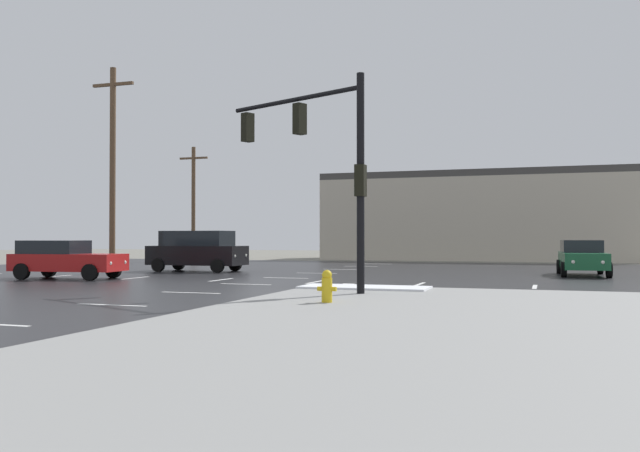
{
  "coord_description": "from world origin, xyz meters",
  "views": [
    {
      "loc": [
        10.46,
        -24.61,
        1.73
      ],
      "look_at": [
        -0.77,
        8.8,
        2.31
      ],
      "focal_mm": 38.25,
      "sensor_mm": 36.0,
      "label": 1
    }
  ],
  "objects_px": {
    "traffic_signal_mast": "(322,151)",
    "utility_pole_far": "(113,166)",
    "suv_black": "(197,250)",
    "sedan_red": "(65,259)",
    "sedan_green": "(582,257)",
    "fire_hydrant": "(327,286)",
    "utility_pole_distant": "(193,201)"
  },
  "relations": [
    {
      "from": "traffic_signal_mast",
      "to": "sedan_green",
      "type": "bearing_deg",
      "value": -96.16
    },
    {
      "from": "suv_black",
      "to": "sedan_red",
      "type": "height_order",
      "value": "suv_black"
    },
    {
      "from": "suv_black",
      "to": "utility_pole_distant",
      "type": "relative_size",
      "value": 0.59
    },
    {
      "from": "sedan_red",
      "to": "utility_pole_distant",
      "type": "relative_size",
      "value": 0.57
    },
    {
      "from": "suv_black",
      "to": "utility_pole_distant",
      "type": "height_order",
      "value": "utility_pole_distant"
    },
    {
      "from": "fire_hydrant",
      "to": "sedan_green",
      "type": "height_order",
      "value": "sedan_green"
    },
    {
      "from": "sedan_green",
      "to": "fire_hydrant",
      "type": "bearing_deg",
      "value": -23.98
    },
    {
      "from": "fire_hydrant",
      "to": "sedan_green",
      "type": "relative_size",
      "value": 0.17
    },
    {
      "from": "sedan_green",
      "to": "sedan_red",
      "type": "xyz_separation_m",
      "value": [
        -20.35,
        -9.41,
        0.0
      ]
    },
    {
      "from": "traffic_signal_mast",
      "to": "sedan_red",
      "type": "distance_m",
      "value": 13.62
    },
    {
      "from": "fire_hydrant",
      "to": "sedan_red",
      "type": "relative_size",
      "value": 0.17
    },
    {
      "from": "suv_black",
      "to": "utility_pole_far",
      "type": "distance_m",
      "value": 5.78
    },
    {
      "from": "fire_hydrant",
      "to": "traffic_signal_mast",
      "type": "bearing_deg",
      "value": 110.12
    },
    {
      "from": "sedan_red",
      "to": "utility_pole_distant",
      "type": "distance_m",
      "value": 21.04
    },
    {
      "from": "sedan_green",
      "to": "suv_black",
      "type": "height_order",
      "value": "suv_black"
    },
    {
      "from": "fire_hydrant",
      "to": "utility_pole_distant",
      "type": "distance_m",
      "value": 33.66
    },
    {
      "from": "fire_hydrant",
      "to": "utility_pole_far",
      "type": "distance_m",
      "value": 19.06
    },
    {
      "from": "fire_hydrant",
      "to": "sedan_green",
      "type": "bearing_deg",
      "value": 68.7
    },
    {
      "from": "sedan_red",
      "to": "sedan_green",
      "type": "bearing_deg",
      "value": 18.92
    },
    {
      "from": "utility_pole_far",
      "to": "sedan_red",
      "type": "bearing_deg",
      "value": -80.98
    },
    {
      "from": "sedan_green",
      "to": "utility_pole_distant",
      "type": "bearing_deg",
      "value": -115.32
    },
    {
      "from": "traffic_signal_mast",
      "to": "utility_pole_far",
      "type": "height_order",
      "value": "utility_pole_far"
    },
    {
      "from": "suv_black",
      "to": "utility_pole_far",
      "type": "relative_size",
      "value": 0.49
    },
    {
      "from": "traffic_signal_mast",
      "to": "utility_pole_far",
      "type": "bearing_deg",
      "value": -7.73
    },
    {
      "from": "suv_black",
      "to": "utility_pole_far",
      "type": "height_order",
      "value": "utility_pole_far"
    },
    {
      "from": "sedan_green",
      "to": "suv_black",
      "type": "relative_size",
      "value": 0.95
    },
    {
      "from": "traffic_signal_mast",
      "to": "fire_hydrant",
      "type": "bearing_deg",
      "value": 134.13
    },
    {
      "from": "traffic_signal_mast",
      "to": "suv_black",
      "type": "height_order",
      "value": "traffic_signal_mast"
    },
    {
      "from": "utility_pole_far",
      "to": "utility_pole_distant",
      "type": "xyz_separation_m",
      "value": [
        -4.57,
        15.95,
        -0.8
      ]
    },
    {
      "from": "suv_black",
      "to": "utility_pole_distant",
      "type": "xyz_separation_m",
      "value": [
        -7.45,
        12.96,
        3.22
      ]
    },
    {
      "from": "sedan_green",
      "to": "utility_pole_distant",
      "type": "relative_size",
      "value": 0.56
    },
    {
      "from": "traffic_signal_mast",
      "to": "suv_black",
      "type": "distance_m",
      "value": 15.53
    }
  ]
}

